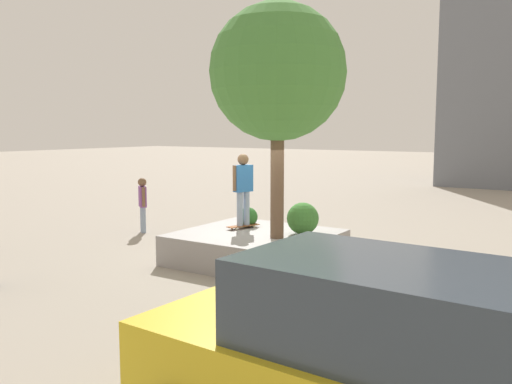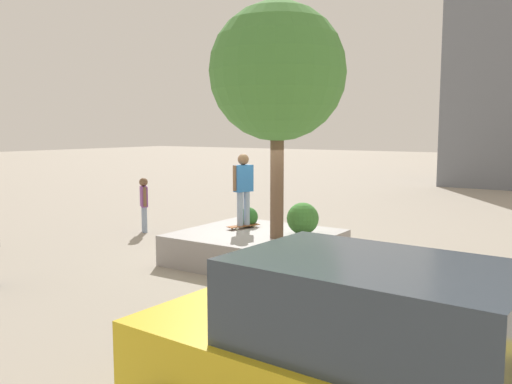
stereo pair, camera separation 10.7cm
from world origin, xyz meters
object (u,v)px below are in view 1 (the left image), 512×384
(plaza_tree, at_px, (278,73))
(passerby_with_bag, at_px, (143,201))
(skateboarder, at_px, (243,184))
(planter_ledge, at_px, (256,247))
(skateboard, at_px, (243,226))
(taxi_cab, at_px, (364,366))

(plaza_tree, relative_size, passerby_with_bag, 3.09)
(plaza_tree, xyz_separation_m, skateboarder, (1.20, -0.50, -2.37))
(plaza_tree, bearing_deg, skateboarder, -22.51)
(planter_ledge, relative_size, skateboard, 3.87)
(plaza_tree, height_order, passerby_with_bag, plaza_tree)
(skateboard, height_order, taxi_cab, taxi_cab)
(taxi_cab, bearing_deg, planter_ledge, -49.84)
(taxi_cab, relative_size, passerby_with_bag, 2.63)
(taxi_cab, height_order, passerby_with_bag, taxi_cab)
(skateboarder, xyz_separation_m, passerby_with_bag, (4.05, -0.86, -0.78))
(plaza_tree, distance_m, skateboarder, 2.70)
(skateboard, height_order, skateboarder, skateboarder)
(skateboard, bearing_deg, plaza_tree, 157.49)
(skateboarder, height_order, taxi_cab, skateboarder)
(plaza_tree, xyz_separation_m, passerby_with_bag, (5.25, -1.36, -3.15))
(passerby_with_bag, bearing_deg, skateboarder, 167.96)
(skateboarder, relative_size, passerby_with_bag, 1.05)
(skateboard, bearing_deg, passerby_with_bag, -12.04)
(plaza_tree, height_order, skateboard, plaza_tree)
(planter_ledge, bearing_deg, skateboard, -26.76)
(skateboard, relative_size, taxi_cab, 0.20)
(plaza_tree, relative_size, skateboarder, 2.93)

